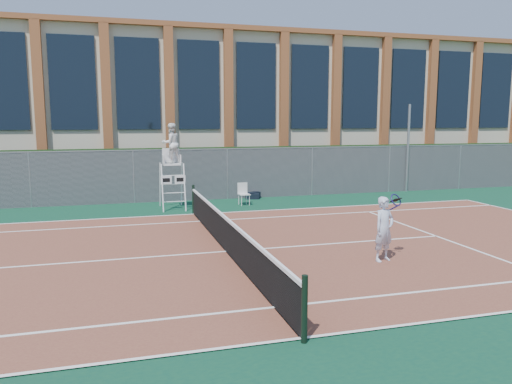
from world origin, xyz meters
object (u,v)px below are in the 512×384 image
object	(u,v)px
umpire_chair	(171,146)
tennis_player	(384,229)
steel_pole	(408,148)
plastic_chair	(243,192)

from	to	relation	value
umpire_chair	tennis_player	distance (m)	10.00
tennis_player	steel_pole	bearing A→B (deg)	55.11
umpire_chair	tennis_player	bearing A→B (deg)	-65.25
umpire_chair	plastic_chair	xyz separation A→B (m)	(2.90, 0.06, -1.93)
steel_pole	umpire_chair	bearing A→B (deg)	-171.83
plastic_chair	tennis_player	world-z (taller)	tennis_player
steel_pole	umpire_chair	distance (m)	11.65
plastic_chair	steel_pole	bearing A→B (deg)	10.46
steel_pole	plastic_chair	size ratio (longest dim) A/B	4.66
tennis_player	umpire_chair	bearing A→B (deg)	114.75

